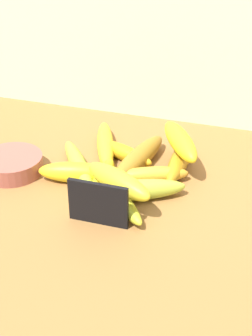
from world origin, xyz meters
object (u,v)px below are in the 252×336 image
chalkboard_sign (98,205)px  banana_10 (118,181)px  banana_5 (78,165)px  banana_8 (124,153)px  banana_6 (134,190)px  banana_9 (150,175)px  banana_11 (180,141)px  banana_0 (76,172)px  banana_2 (139,158)px  banana_4 (116,195)px  fruit_bowl (12,164)px  banana_7 (105,144)px  banana_1 (101,183)px  banana_3 (180,159)px

chalkboard_sign → banana_10: bearing=74.0°
banana_5 → banana_8: (7.49, 7.49, 0.05)cm
banana_6 → chalkboard_sign: bearing=-113.7°
banana_9 → banana_11: bearing=62.9°
banana_0 → banana_9: banana_0 is taller
banana_2 → banana_4: size_ratio=1.01×
banana_0 → banana_6: size_ratio=0.76×
banana_2 → banana_5: bearing=-154.3°
fruit_bowl → banana_5: bearing=17.5°
banana_0 → banana_6: banana_0 is taller
banana_0 → banana_7: size_ratio=0.74×
banana_5 → banana_8: same height
banana_8 → banana_11: (12.02, 0.94, 4.29)cm
banana_0 → banana_11: size_ratio=0.91×
banana_2 → banana_9: bearing=-53.3°
banana_8 → banana_10: bearing=-75.8°
banana_11 → banana_8: bearing=-175.5°
banana_4 → banana_6: 3.63cm
banana_0 → banana_4: banana_0 is taller
banana_4 → fruit_bowl: bearing=170.3°
banana_8 → banana_9: same height
banana_11 → chalkboard_sign: bearing=-111.9°
chalkboard_sign → banana_1: bearing=107.0°
banana_0 → banana_10: 12.51cm
chalkboard_sign → banana_8: chalkboard_sign is taller
banana_0 → banana_5: bearing=105.5°
banana_6 → banana_3: bearing=67.6°
banana_2 → banana_11: bearing=19.9°
banana_2 → banana_9: banana_2 is taller
chalkboard_sign → banana_0: size_ratio=0.72×
fruit_bowl → banana_7: 20.92cm
banana_0 → banana_9: 14.90cm
banana_6 → banana_7: 19.55cm
banana_0 → banana_11: banana_11 is taller
chalkboard_sign → banana_11: size_ratio=0.65×
banana_3 → banana_7: bearing=174.7°
banana_6 → banana_2: bearing=101.6°
fruit_bowl → banana_6: banana_6 is taller
banana_9 → banana_6: bearing=-102.4°
banana_8 → banana_11: 12.80cm
banana_3 → banana_6: bearing=-112.4°
banana_5 → banana_11: (19.51, 8.43, 4.34)cm
fruit_bowl → banana_7: same height
banana_10 → banana_7: bearing=115.9°
banana_11 → fruit_bowl: bearing=-158.9°
banana_4 → banana_7: size_ratio=0.99×
banana_3 → banana_6: size_ratio=0.96×
banana_1 → banana_11: banana_11 is taller
chalkboard_sign → banana_6: size_ratio=0.55×
banana_3 → banana_9: size_ratio=1.24×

